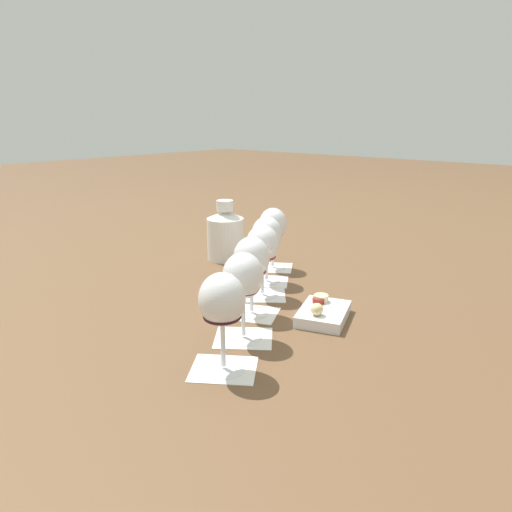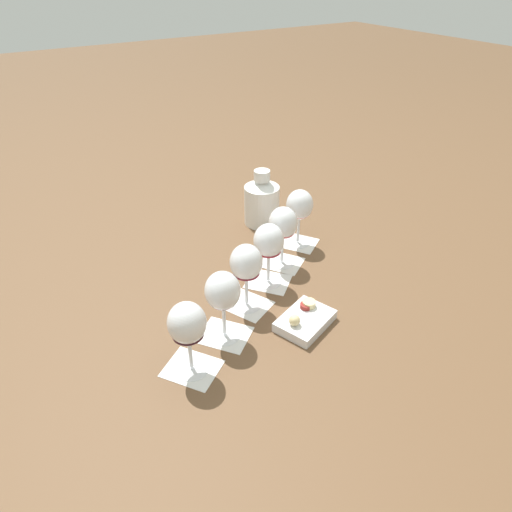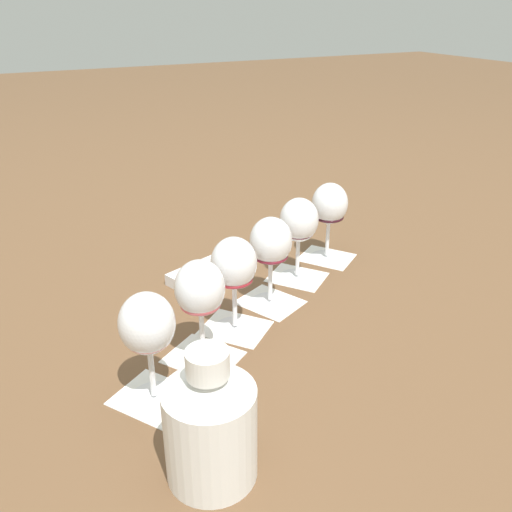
{
  "view_description": "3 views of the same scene",
  "coord_description": "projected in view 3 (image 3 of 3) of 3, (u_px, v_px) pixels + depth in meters",
  "views": [
    {
      "loc": [
        0.74,
        0.64,
        0.41
      ],
      "look_at": [
        -0.0,
        -0.0,
        0.12
      ],
      "focal_mm": 32.0,
      "sensor_mm": 36.0,
      "label": 1
    },
    {
      "loc": [
        0.49,
        0.78,
        0.74
      ],
      "look_at": [
        -0.0,
        -0.0,
        0.12
      ],
      "focal_mm": 32.0,
      "sensor_mm": 36.0,
      "label": 2
    },
    {
      "loc": [
        -0.39,
        -0.77,
        0.53
      ],
      "look_at": [
        -0.0,
        -0.0,
        0.12
      ],
      "focal_mm": 38.0,
      "sensor_mm": 36.0,
      "label": 3
    }
  ],
  "objects": [
    {
      "name": "wine_glass_3",
      "position": [
        271.0,
        246.0,
        0.99
      ],
      "size": [
        0.08,
        0.08,
        0.17
      ],
      "color": "white",
      "rests_on": "tasting_card_3"
    },
    {
      "name": "ground_plane",
      "position": [
        256.0,
        313.0,
        1.01
      ],
      "size": [
        8.0,
        8.0,
        0.0
      ],
      "primitive_type": "plane",
      "color": "brown"
    },
    {
      "name": "snack_dish",
      "position": [
        206.0,
        275.0,
        1.11
      ],
      "size": [
        0.16,
        0.14,
        0.05
      ],
      "color": "silver",
      "rests_on": "ground_plane"
    },
    {
      "name": "wine_glass_2",
      "position": [
        234.0,
        268.0,
        0.91
      ],
      "size": [
        0.08,
        0.08,
        0.17
      ],
      "color": "white",
      "rests_on": "tasting_card_2"
    },
    {
      "name": "wine_glass_0",
      "position": [
        148.0,
        329.0,
        0.74
      ],
      "size": [
        0.08,
        0.08,
        0.17
      ],
      "color": "white",
      "rests_on": "tasting_card_0"
    },
    {
      "name": "ceramic_vase",
      "position": [
        210.0,
        423.0,
        0.64
      ],
      "size": [
        0.11,
        0.11,
        0.18
      ],
      "color": "white",
      "rests_on": "ground_plane"
    },
    {
      "name": "wine_glass_1",
      "position": [
        200.0,
        293.0,
        0.83
      ],
      "size": [
        0.08,
        0.08,
        0.17
      ],
      "color": "white",
      "rests_on": "tasting_card_1"
    },
    {
      "name": "tasting_card_5",
      "position": [
        326.0,
        257.0,
        1.22
      ],
      "size": [
        0.14,
        0.15,
        0.0
      ],
      "color": "white",
      "rests_on": "ground_plane"
    },
    {
      "name": "tasting_card_4",
      "position": [
        297.0,
        277.0,
        1.14
      ],
      "size": [
        0.14,
        0.15,
        0.0
      ],
      "color": "white",
      "rests_on": "ground_plane"
    },
    {
      "name": "wine_glass_5",
      "position": [
        330.0,
        208.0,
        1.17
      ],
      "size": [
        0.08,
        0.08,
        0.17
      ],
      "color": "white",
      "rests_on": "tasting_card_5"
    },
    {
      "name": "tasting_card_1",
      "position": [
        203.0,
        357.0,
        0.88
      ],
      "size": [
        0.14,
        0.15,
        0.0
      ],
      "color": "white",
      "rests_on": "ground_plane"
    },
    {
      "name": "tasting_card_2",
      "position": [
        235.0,
        328.0,
        0.96
      ],
      "size": [
        0.14,
        0.15,
        0.0
      ],
      "color": "white",
      "rests_on": "ground_plane"
    },
    {
      "name": "tasting_card_0",
      "position": [
        155.0,
        398.0,
        0.79
      ],
      "size": [
        0.14,
        0.15,
        0.0
      ],
      "color": "white",
      "rests_on": "ground_plane"
    },
    {
      "name": "tasting_card_3",
      "position": [
        270.0,
        302.0,
        1.04
      ],
      "size": [
        0.13,
        0.14,
        0.0
      ],
      "color": "white",
      "rests_on": "ground_plane"
    },
    {
      "name": "wine_glass_4",
      "position": [
        299.0,
        224.0,
        1.09
      ],
      "size": [
        0.08,
        0.08,
        0.17
      ],
      "color": "white",
      "rests_on": "tasting_card_4"
    }
  ]
}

